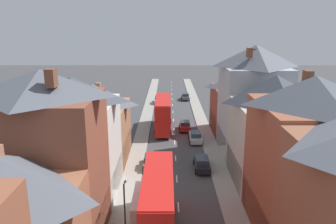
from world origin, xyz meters
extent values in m
cube|color=gray|center=(-5.10, 38.00, 0.07)|extent=(2.20, 104.00, 0.14)
cube|color=gray|center=(5.10, 38.00, 0.07)|extent=(2.20, 104.00, 0.14)
cube|color=silver|center=(0.00, 12.00, 0.01)|extent=(0.14, 1.80, 0.01)
cube|color=silver|center=(0.00, 18.00, 0.01)|extent=(0.14, 1.80, 0.01)
cube|color=silver|center=(0.00, 24.00, 0.01)|extent=(0.14, 1.80, 0.01)
cube|color=silver|center=(0.00, 30.00, 0.01)|extent=(0.14, 1.80, 0.01)
cube|color=silver|center=(0.00, 36.00, 0.01)|extent=(0.14, 1.80, 0.01)
cube|color=silver|center=(0.00, 42.00, 0.01)|extent=(0.14, 1.80, 0.01)
cube|color=silver|center=(0.00, 48.00, 0.01)|extent=(0.14, 1.80, 0.01)
cube|color=silver|center=(0.00, 54.00, 0.01)|extent=(0.14, 1.80, 0.01)
cube|color=silver|center=(0.00, 60.00, 0.01)|extent=(0.14, 1.80, 0.01)
cube|color=silver|center=(0.00, 66.00, 0.01)|extent=(0.14, 1.80, 0.01)
cube|color=silver|center=(0.00, 72.00, 0.01)|extent=(0.14, 1.80, 0.01)
cube|color=silver|center=(0.00, 78.00, 0.01)|extent=(0.14, 1.80, 0.01)
cube|color=silver|center=(0.00, 84.00, 0.01)|extent=(0.14, 1.80, 0.01)
cube|color=brown|center=(-10.20, 7.39, 5.90)|extent=(8.00, 7.30, 11.80)
cube|color=navy|center=(-6.26, 7.39, 1.60)|extent=(0.12, 6.72, 3.20)
pyramid|color=#565B66|center=(-10.20, 7.39, 12.80)|extent=(8.00, 7.30, 2.00)
cube|color=brown|center=(-8.77, 5.66, 13.41)|extent=(0.60, 0.90, 1.22)
cube|color=silver|center=(-10.20, 14.84, 4.86)|extent=(8.00, 7.61, 9.71)
cube|color=black|center=(-6.26, 14.84, 1.60)|extent=(0.12, 7.00, 3.20)
pyramid|color=#474C56|center=(-10.20, 14.84, 10.92)|extent=(8.00, 7.61, 2.40)
cube|color=#99664C|center=(-11.38, 15.28, 11.42)|extent=(0.60, 0.90, 1.02)
cube|color=#B2704C|center=(-10.20, 23.23, 3.66)|extent=(8.00, 9.16, 7.33)
cube|color=navy|center=(-6.26, 23.23, 1.60)|extent=(0.12, 8.43, 3.20)
pyramid|color=#565B66|center=(-10.20, 23.23, 8.66)|extent=(8.00, 9.16, 2.67)
cube|color=#99664C|center=(-9.96, 20.99, 9.29)|extent=(0.60, 0.90, 1.26)
cube|color=#99664C|center=(-9.95, 25.34, 9.21)|extent=(0.60, 0.90, 1.11)
cube|color=#935138|center=(10.20, 8.58, 5.44)|extent=(8.00, 8.84, 10.89)
cube|color=maroon|center=(6.26, 8.58, 1.60)|extent=(0.12, 8.14, 3.20)
pyramid|color=#474C56|center=(10.20, 8.58, 12.02)|extent=(8.00, 8.84, 2.27)
cube|color=brown|center=(10.31, 10.31, 12.66)|extent=(0.60, 0.90, 1.28)
cube|color=#BCB7A8|center=(10.20, 17.48, 4.46)|extent=(8.00, 8.95, 8.92)
cube|color=navy|center=(6.26, 17.48, 1.60)|extent=(0.12, 8.23, 3.20)
pyramid|color=#383D47|center=(10.20, 17.48, 10.42)|extent=(8.00, 8.95, 3.00)
cube|color=brown|center=(10.46, 18.20, 10.89)|extent=(0.60, 0.90, 0.93)
cube|color=#ADB2B7|center=(10.20, 26.17, 5.87)|extent=(8.00, 8.43, 11.74)
cube|color=olive|center=(6.26, 26.17, 1.60)|extent=(0.12, 7.76, 3.20)
pyramid|color=#565B66|center=(10.20, 26.17, 13.11)|extent=(8.00, 8.43, 2.74)
cube|color=brown|center=(8.80, 23.83, 13.68)|extent=(0.60, 0.90, 1.14)
cube|color=brown|center=(9.96, 25.77, 13.59)|extent=(0.60, 0.90, 0.95)
cube|color=brown|center=(10.20, 34.66, 3.75)|extent=(8.00, 8.55, 7.51)
cube|color=#1E5133|center=(6.26, 34.66, 1.60)|extent=(0.12, 7.87, 3.20)
pyramid|color=#474C56|center=(10.20, 34.66, 8.50)|extent=(8.00, 8.55, 1.98)
cube|color=#99664C|center=(9.38, 34.88, 9.25)|extent=(0.60, 0.90, 1.50)
cube|color=red|center=(-1.80, 7.83, 1.65)|extent=(2.44, 10.80, 2.50)
cube|color=red|center=(-1.80, 7.83, 4.05)|extent=(2.44, 10.58, 2.30)
cube|color=red|center=(-1.80, 7.83, 5.25)|extent=(2.39, 10.37, 0.10)
cube|color=#28333D|center=(-1.80, 13.18, 1.85)|extent=(2.20, 0.10, 1.20)
cube|color=#28333D|center=(-1.80, 13.18, 4.15)|extent=(2.20, 0.10, 1.10)
cube|color=#28333D|center=(-2.99, 7.83, 1.90)|extent=(0.06, 9.18, 0.90)
cube|color=#28333D|center=(-2.99, 7.83, 4.15)|extent=(0.06, 9.18, 0.90)
cube|color=yellow|center=(-1.80, 13.18, 4.95)|extent=(1.34, 0.08, 0.32)
cylinder|color=black|center=(-3.02, 11.18, 0.50)|extent=(0.30, 1.00, 1.00)
cylinder|color=black|center=(-0.58, 11.18, 0.50)|extent=(0.30, 1.00, 1.00)
cube|color=red|center=(-1.80, 36.17, 1.65)|extent=(2.44, 10.80, 2.50)
cube|color=red|center=(-1.80, 36.17, 4.05)|extent=(2.44, 10.58, 2.30)
cube|color=red|center=(-1.80, 36.17, 5.25)|extent=(2.39, 10.37, 0.10)
cube|color=#28333D|center=(-1.80, 41.52, 1.85)|extent=(2.20, 0.10, 1.20)
cube|color=#28333D|center=(-1.80, 41.52, 4.15)|extent=(2.20, 0.10, 1.10)
cube|color=#28333D|center=(-2.99, 36.17, 1.90)|extent=(0.06, 9.18, 0.90)
cube|color=#28333D|center=(-2.99, 36.17, 4.15)|extent=(0.06, 9.18, 0.90)
cube|color=yellow|center=(-1.80, 41.52, 4.95)|extent=(1.34, 0.08, 0.32)
cylinder|color=black|center=(-3.02, 39.52, 0.50)|extent=(0.30, 1.00, 1.00)
cylinder|color=black|center=(-0.58, 39.52, 0.50)|extent=(0.30, 1.00, 1.00)
cylinder|color=black|center=(-3.02, 33.20, 0.50)|extent=(0.30, 1.00, 1.00)
cylinder|color=black|center=(-0.58, 33.20, 0.50)|extent=(0.30, 1.00, 1.00)
cube|color=#4C515B|center=(3.10, 59.39, 0.65)|extent=(1.70, 4.10, 0.68)
cube|color=#28333D|center=(3.10, 59.19, 1.29)|extent=(1.46, 2.05, 0.60)
cylinder|color=black|center=(2.25, 60.67, 0.31)|extent=(0.20, 0.62, 0.62)
cylinder|color=black|center=(3.95, 60.67, 0.31)|extent=(0.20, 0.62, 0.62)
cylinder|color=black|center=(2.25, 58.12, 0.31)|extent=(0.20, 0.62, 0.62)
cylinder|color=black|center=(3.95, 58.12, 0.31)|extent=(0.20, 0.62, 0.62)
cube|color=#B7BABF|center=(3.10, 30.35, 0.64)|extent=(1.70, 4.37, 0.67)
cube|color=#28333D|center=(3.10, 30.13, 1.28)|extent=(1.46, 2.18, 0.60)
cylinder|color=black|center=(2.25, 31.71, 0.31)|extent=(0.20, 0.62, 0.62)
cylinder|color=black|center=(3.95, 31.71, 0.31)|extent=(0.20, 0.62, 0.62)
cylinder|color=black|center=(2.25, 29.00, 0.31)|extent=(0.20, 0.62, 0.62)
cylinder|color=black|center=(3.95, 29.00, 0.31)|extent=(0.20, 0.62, 0.62)
cube|color=maroon|center=(1.80, 35.87, 0.68)|extent=(1.70, 3.83, 0.73)
cube|color=#28333D|center=(1.80, 35.68, 1.34)|extent=(1.46, 1.91, 0.60)
cylinder|color=black|center=(0.95, 37.06, 0.31)|extent=(0.20, 0.62, 0.62)
cylinder|color=black|center=(2.65, 37.06, 0.31)|extent=(0.20, 0.62, 0.62)
cylinder|color=black|center=(0.95, 34.69, 0.31)|extent=(0.20, 0.62, 0.62)
cylinder|color=black|center=(2.65, 34.69, 0.31)|extent=(0.20, 0.62, 0.62)
cube|color=#4C515B|center=(-3.10, 21.17, 0.67)|extent=(1.70, 3.81, 0.71)
cube|color=#28333D|center=(-3.10, 20.98, 1.32)|extent=(1.46, 1.90, 0.60)
cylinder|color=black|center=(-3.95, 22.35, 0.31)|extent=(0.20, 0.62, 0.62)
cylinder|color=black|center=(-2.25, 22.35, 0.31)|extent=(0.20, 0.62, 0.62)
cylinder|color=black|center=(-3.95, 19.99, 0.31)|extent=(0.20, 0.62, 0.62)
cylinder|color=black|center=(-2.25, 19.99, 0.31)|extent=(0.20, 0.62, 0.62)
cube|color=#236093|center=(-1.80, 50.20, 0.70)|extent=(1.70, 4.27, 0.77)
cube|color=#28333D|center=(-1.80, 49.99, 1.38)|extent=(1.46, 2.14, 0.60)
cylinder|color=black|center=(-2.65, 51.52, 0.31)|extent=(0.20, 0.62, 0.62)
cylinder|color=black|center=(-0.95, 51.52, 0.31)|extent=(0.20, 0.62, 0.62)
cylinder|color=black|center=(-2.65, 48.87, 0.31)|extent=(0.20, 0.62, 0.62)
cylinder|color=black|center=(-0.95, 48.87, 0.31)|extent=(0.20, 0.62, 0.62)
cube|color=black|center=(3.10, 20.64, 0.65)|extent=(1.70, 4.46, 0.68)
cube|color=#28333D|center=(3.10, 20.41, 1.29)|extent=(1.46, 2.23, 0.60)
cylinder|color=black|center=(2.25, 22.02, 0.31)|extent=(0.20, 0.62, 0.62)
cylinder|color=black|center=(3.95, 22.02, 0.31)|extent=(0.20, 0.62, 0.62)
cylinder|color=black|center=(2.25, 19.25, 0.31)|extent=(0.20, 0.62, 0.62)
cylinder|color=black|center=(3.95, 19.25, 0.31)|extent=(0.20, 0.62, 0.62)
cube|color=silver|center=(-3.10, 55.52, 0.71)|extent=(1.70, 4.44, 0.80)
cube|color=#28333D|center=(-3.10, 55.30, 1.41)|extent=(1.46, 2.22, 0.60)
cylinder|color=black|center=(-3.95, 56.90, 0.31)|extent=(0.20, 0.62, 0.62)
cylinder|color=black|center=(-2.25, 56.90, 0.31)|extent=(0.20, 0.62, 0.62)
cylinder|color=black|center=(-3.95, 54.15, 0.31)|extent=(0.20, 0.62, 0.62)
cylinder|color=black|center=(-2.25, 54.15, 0.31)|extent=(0.20, 0.62, 0.62)
cube|color=white|center=(-3.10, 10.01, 1.36)|extent=(1.96, 5.20, 2.10)
cube|color=#28333D|center=(-3.10, 12.56, 1.66)|extent=(1.76, 0.10, 0.90)
cylinder|color=black|center=(-4.08, 11.57, 0.36)|extent=(0.24, 0.72, 0.72)
cylinder|color=black|center=(-2.12, 11.57, 0.36)|extent=(0.24, 0.72, 0.72)
cylinder|color=black|center=(-4.25, 5.96, 2.75)|extent=(0.12, 0.12, 5.50)
cylinder|color=black|center=(-4.25, 6.41, 5.40)|extent=(0.08, 0.90, 0.08)
cube|color=beige|center=(-4.25, 6.86, 5.32)|extent=(0.20, 0.32, 0.20)
camera|label=1|loc=(-0.99, -15.94, 16.73)|focal=35.00mm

